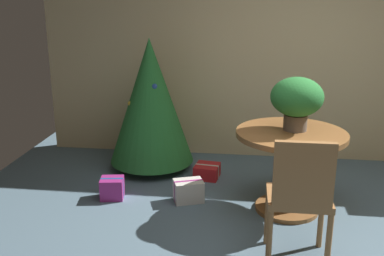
% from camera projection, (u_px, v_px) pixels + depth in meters
% --- Properties ---
extents(ground_plane, '(6.60, 6.60, 0.00)m').
position_uv_depth(ground_plane, '(306.00, 250.00, 3.55)').
color(ground_plane, slate).
extents(back_wall_panel, '(6.00, 0.10, 2.60)m').
position_uv_depth(back_wall_panel, '(292.00, 52.00, 5.26)').
color(back_wall_panel, beige).
rests_on(back_wall_panel, ground_plane).
extents(round_dining_table, '(0.99, 0.99, 0.77)m').
position_uv_depth(round_dining_table, '(290.00, 161.00, 4.07)').
color(round_dining_table, brown).
rests_on(round_dining_table, ground_plane).
extents(flower_vase, '(0.47, 0.47, 0.48)m').
position_uv_depth(flower_vase, '(297.00, 99.00, 3.95)').
color(flower_vase, '#665B51').
rests_on(flower_vase, round_dining_table).
extents(wooden_chair_near, '(0.46, 0.41, 1.00)m').
position_uv_depth(wooden_chair_near, '(300.00, 194.00, 3.21)').
color(wooden_chair_near, '#9E6B3D').
rests_on(wooden_chair_near, ground_plane).
extents(holiday_tree, '(0.96, 0.96, 1.50)m').
position_uv_depth(holiday_tree, '(151.00, 101.00, 5.01)').
color(holiday_tree, brown).
rests_on(holiday_tree, ground_plane).
extents(gift_box_red, '(0.29, 0.30, 0.15)m').
position_uv_depth(gift_box_red, '(207.00, 171.00, 4.93)').
color(gift_box_red, red).
rests_on(gift_box_red, ground_plane).
extents(gift_box_purple, '(0.25, 0.23, 0.21)m').
position_uv_depth(gift_box_purple, '(112.00, 188.00, 4.43)').
color(gift_box_purple, '#9E287A').
rests_on(gift_box_purple, ground_plane).
extents(gift_box_cream, '(0.33, 0.28, 0.21)m').
position_uv_depth(gift_box_cream, '(188.00, 191.00, 4.36)').
color(gift_box_cream, silver).
rests_on(gift_box_cream, ground_plane).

